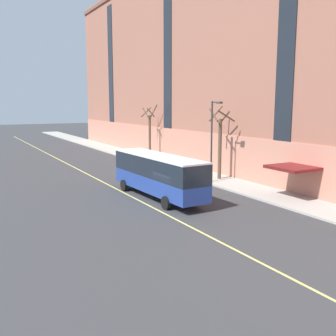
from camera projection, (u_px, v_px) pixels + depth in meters
ground_plane at (172, 206)px, 29.51m from camera, size 260.00×260.00×0.00m
sidewalk at (240, 186)px, 36.34m from camera, size 4.11×160.00×0.15m
apartment_facade at (335, 44)px, 35.48m from camera, size 15.20×110.00×25.90m
city_bus at (158, 173)px, 31.64m from camera, size 3.07×11.33×3.53m
parked_car_white_0 at (129, 157)px, 50.47m from camera, size 1.98×4.46×1.56m
parked_car_champagne_3 at (165, 168)px, 42.21m from camera, size 2.09×4.48×1.56m
street_tree_mid_block at (220, 142)px, 38.87m from camera, size 2.01×1.94×7.23m
street_tree_far_uptown at (150, 132)px, 52.58m from camera, size 1.84×1.77×7.34m
street_lamp at (213, 134)px, 36.96m from camera, size 0.36×1.48×7.69m
fire_hydrant at (154, 162)px, 48.13m from camera, size 0.42×0.24×0.72m
lane_centerline at (137, 200)px, 31.41m from camera, size 0.16×140.00×0.01m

